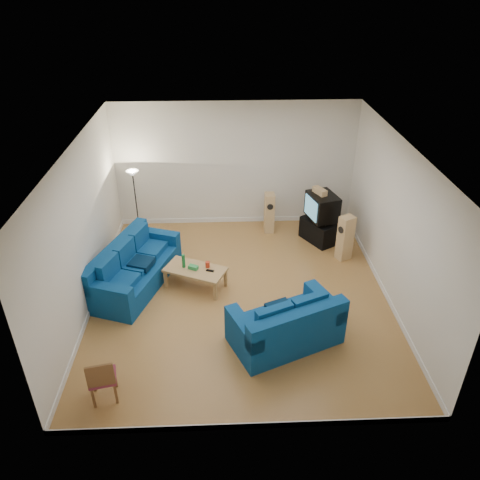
{
  "coord_description": "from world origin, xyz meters",
  "views": [
    {
      "loc": [
        -0.34,
        -7.78,
        5.93
      ],
      "look_at": [
        0.0,
        0.4,
        1.1
      ],
      "focal_mm": 35.0,
      "sensor_mm": 36.0,
      "label": 1
    }
  ],
  "objects_px": {
    "sofa_loveseat": "(287,327)",
    "coffee_table": "(195,271)",
    "tv_stand": "(318,231)",
    "sofa_three_seat": "(133,271)",
    "television": "(322,206)"
  },
  "relations": [
    {
      "from": "sofa_loveseat",
      "to": "sofa_three_seat",
      "type": "bearing_deg",
      "value": 124.11
    },
    {
      "from": "sofa_loveseat",
      "to": "coffee_table",
      "type": "relative_size",
      "value": 1.55
    },
    {
      "from": "coffee_table",
      "to": "television",
      "type": "relative_size",
      "value": 1.53
    },
    {
      "from": "sofa_three_seat",
      "to": "coffee_table",
      "type": "bearing_deg",
      "value": 103.2
    },
    {
      "from": "sofa_loveseat",
      "to": "coffee_table",
      "type": "height_order",
      "value": "sofa_loveseat"
    },
    {
      "from": "coffee_table",
      "to": "tv_stand",
      "type": "xyz_separation_m",
      "value": [
        2.95,
        1.81,
        -0.13
      ]
    },
    {
      "from": "coffee_table",
      "to": "tv_stand",
      "type": "bearing_deg",
      "value": 31.54
    },
    {
      "from": "sofa_loveseat",
      "to": "television",
      "type": "bearing_deg",
      "value": 47.07
    },
    {
      "from": "sofa_three_seat",
      "to": "tv_stand",
      "type": "distance_m",
      "value": 4.6
    },
    {
      "from": "sofa_three_seat",
      "to": "tv_stand",
      "type": "height_order",
      "value": "sofa_three_seat"
    },
    {
      "from": "sofa_loveseat",
      "to": "tv_stand",
      "type": "xyz_separation_m",
      "value": [
        1.25,
        3.6,
        -0.09
      ]
    },
    {
      "from": "sofa_loveseat",
      "to": "coffee_table",
      "type": "distance_m",
      "value": 2.47
    },
    {
      "from": "sofa_three_seat",
      "to": "television",
      "type": "xyz_separation_m",
      "value": [
        4.31,
        1.66,
        0.6
      ]
    },
    {
      "from": "coffee_table",
      "to": "tv_stand",
      "type": "height_order",
      "value": "tv_stand"
    },
    {
      "from": "coffee_table",
      "to": "television",
      "type": "distance_m",
      "value": 3.53
    }
  ]
}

